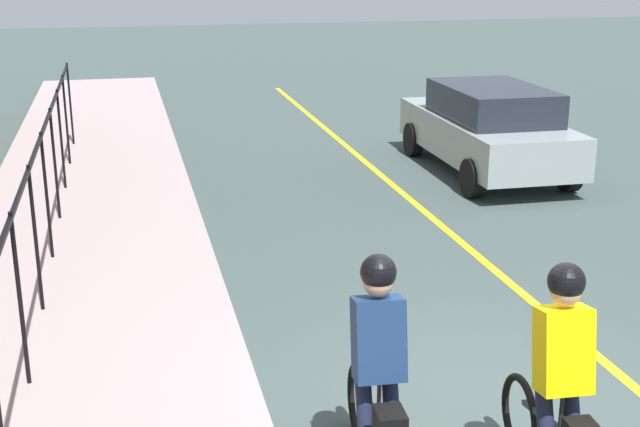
% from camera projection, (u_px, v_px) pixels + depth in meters
% --- Properties ---
extents(ground_plane, '(80.00, 80.00, 0.00)m').
position_uv_depth(ground_plane, '(469.00, 403.00, 7.59)').
color(ground_plane, '#3B4947').
extents(lane_line_centre, '(36.00, 0.12, 0.01)m').
position_uv_depth(lane_line_centre, '(630.00, 383.00, 7.93)').
color(lane_line_centre, yellow).
rests_on(lane_line_centre, ground).
extents(iron_fence, '(20.13, 0.04, 1.60)m').
position_uv_depth(iron_fence, '(16.00, 260.00, 7.29)').
color(iron_fence, black).
rests_on(iron_fence, sidewalk).
extents(cyclist_lead, '(1.71, 0.38, 1.83)m').
position_uv_depth(cyclist_lead, '(377.00, 375.00, 6.19)').
color(cyclist_lead, black).
rests_on(cyclist_lead, ground).
extents(cyclist_follow, '(1.71, 0.38, 1.83)m').
position_uv_depth(cyclist_follow, '(559.00, 386.00, 6.02)').
color(cyclist_follow, black).
rests_on(cyclist_follow, ground).
extents(patrol_sedan, '(4.42, 1.96, 1.58)m').
position_uv_depth(patrol_sedan, '(488.00, 128.00, 15.16)').
color(patrol_sedan, '#90999B').
rests_on(patrol_sedan, ground).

